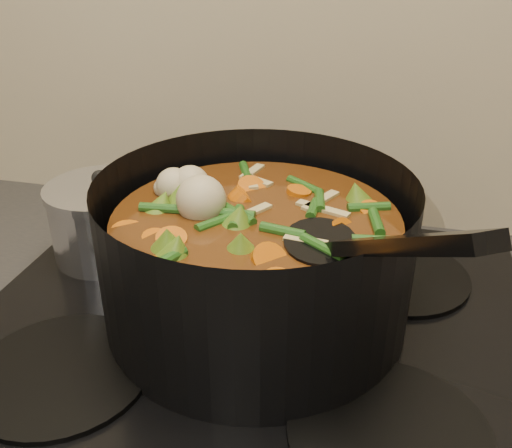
# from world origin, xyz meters

# --- Properties ---
(stovetop) EXTENTS (0.62, 0.54, 0.03)m
(stovetop) POSITION_xyz_m (0.00, 1.93, 0.92)
(stovetop) COLOR black
(stovetop) RESTS_ON counter
(stockpot) EXTENTS (0.43, 0.44, 0.25)m
(stockpot) POSITION_xyz_m (0.01, 1.94, 1.01)
(stockpot) COLOR black
(stockpot) RESTS_ON stovetop
(saucepan) EXTENTS (0.15, 0.15, 0.12)m
(saucepan) POSITION_xyz_m (-0.22, 2.03, 0.98)
(saucepan) COLOR silver
(saucepan) RESTS_ON stovetop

